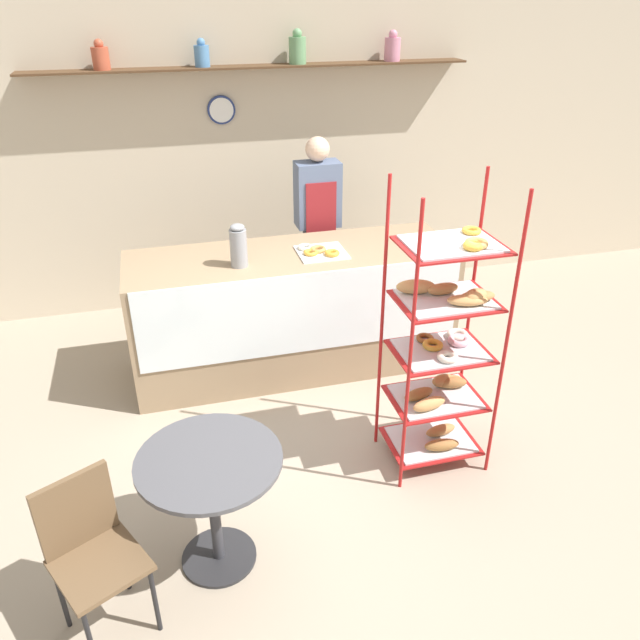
{
  "coord_description": "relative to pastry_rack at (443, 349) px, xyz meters",
  "views": [
    {
      "loc": [
        -0.94,
        -3.06,
        2.82
      ],
      "look_at": [
        0.0,
        0.45,
        0.85
      ],
      "focal_mm": 35.0,
      "sensor_mm": 36.0,
      "label": 1
    }
  ],
  "objects": [
    {
      "name": "cafe_chair",
      "position": [
        -2.09,
        -0.7,
        -0.32
      ],
      "size": [
        0.51,
        0.51,
        0.86
      ],
      "rotation": [
        0.0,
        0.0,
        6.76
      ],
      "color": "black",
      "rests_on": "ground_plane"
    },
    {
      "name": "back_wall",
      "position": [
        -0.64,
        2.83,
        0.53
      ],
      "size": [
        10.0,
        0.3,
        2.7
      ],
      "color": "beige",
      "rests_on": "ground_plane"
    },
    {
      "name": "pastry_rack",
      "position": [
        0.0,
        0.0,
        0.0
      ],
      "size": [
        0.62,
        0.48,
        1.89
      ],
      "color": "#A51919",
      "rests_on": "ground_plane"
    },
    {
      "name": "display_counter",
      "position": [
        -0.64,
        1.36,
        -0.34
      ],
      "size": [
        2.53,
        0.81,
        1.0
      ],
      "color": "#937A5B",
      "rests_on": "ground_plane"
    },
    {
      "name": "coffee_carafe",
      "position": [
        -1.06,
        1.23,
        0.31
      ],
      "size": [
        0.12,
        0.12,
        0.32
      ],
      "color": "gray",
      "rests_on": "display_counter"
    },
    {
      "name": "person_worker",
      "position": [
        -0.27,
        1.99,
        0.11
      ],
      "size": [
        0.37,
        0.23,
        1.72
      ],
      "color": "#282833",
      "rests_on": "ground_plane"
    },
    {
      "name": "donut_tray_counter",
      "position": [
        -0.44,
        1.3,
        0.17
      ],
      "size": [
        0.37,
        0.35,
        0.05
      ],
      "color": "silver",
      "rests_on": "display_counter"
    },
    {
      "name": "ground_plane",
      "position": [
        -0.64,
        0.09,
        -0.84
      ],
      "size": [
        14.0,
        14.0,
        0.0
      ],
      "primitive_type": "plane",
      "color": "gray"
    },
    {
      "name": "cafe_table",
      "position": [
        -1.5,
        -0.49,
        -0.3
      ],
      "size": [
        0.75,
        0.75,
        0.72
      ],
      "color": "#262628",
      "rests_on": "ground_plane"
    }
  ]
}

